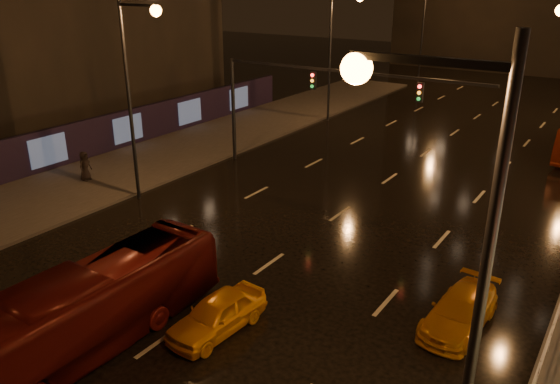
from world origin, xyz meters
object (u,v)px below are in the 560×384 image
at_px(taxi_near, 217,314).
at_px(bus_red, 87,311).
at_px(taxi_far, 460,311).
at_px(pedestrian_c, 85,166).

bearing_deg(taxi_near, bus_red, -128.64).
relative_size(taxi_far, pedestrian_c, 2.39).
xyz_separation_m(bus_red, taxi_near, (2.66, 2.84, -0.70)).
height_order(taxi_near, taxi_far, taxi_near).
height_order(bus_red, pedestrian_c, bus_red).
bearing_deg(taxi_far, bus_red, -137.14).
xyz_separation_m(bus_red, taxi_far, (9.02, 7.36, -0.75)).
bearing_deg(pedestrian_c, bus_red, -139.66).
bearing_deg(taxi_near, pedestrian_c, 160.88).
bearing_deg(taxi_far, taxi_near, -140.94).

